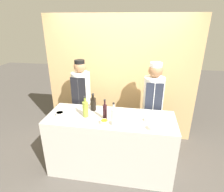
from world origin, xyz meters
name	(u,v)px	position (x,y,z in m)	size (l,w,h in m)	color
ground_plane	(111,167)	(0.00, 0.00, 0.00)	(14.00, 14.00, 0.00)	#4C4742
cabinet_wall	(120,79)	(0.00, 1.12, 1.20)	(2.89, 0.18, 2.40)	tan
counter	(111,144)	(0.00, 0.00, 0.48)	(1.90, 0.70, 0.96)	beige
sauce_bowl_red	(149,119)	(0.56, -0.02, 0.98)	(0.14, 0.14, 0.04)	white
sauce_bowl_brown	(153,128)	(0.60, -0.24, 0.99)	(0.13, 0.13, 0.05)	white
sauce_bowl_green	(60,114)	(-0.76, -0.08, 0.99)	(0.13, 0.13, 0.05)	white
sauce_bowl_orange	(104,122)	(-0.05, -0.20, 0.99)	(0.12, 0.12, 0.05)	white
cutting_board	(131,115)	(0.30, 0.10, 0.97)	(0.35, 0.19, 0.02)	white
bottle_clear	(114,117)	(0.08, -0.22, 1.09)	(0.06, 0.06, 0.34)	silver
bottle_oil	(85,109)	(-0.37, -0.04, 1.09)	(0.08, 0.08, 0.32)	olive
bottle_wine	(105,112)	(-0.07, -0.07, 1.08)	(0.06, 0.06, 0.31)	black
bottle_soy	(93,104)	(-0.31, 0.19, 1.07)	(0.09, 0.09, 0.28)	black
chef_left	(82,101)	(-0.63, 0.59, 0.91)	(0.32, 0.32, 1.66)	#28282D
chef_right	(152,106)	(0.63, 0.59, 0.91)	(0.34, 0.34, 1.67)	#28282D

